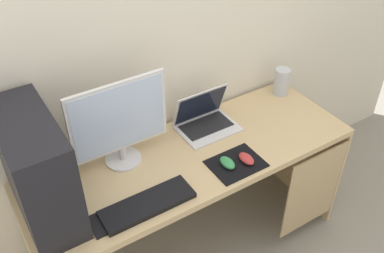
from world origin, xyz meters
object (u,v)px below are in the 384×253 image
Objects in this scene: speaker at (282,82)px; mouse_right at (246,159)px; monitor at (119,123)px; cell_phone at (99,225)px; pc_tower at (37,169)px; mouse_left at (227,163)px; laptop at (205,120)px; keyboard at (147,204)px.

mouse_right is at bearing -145.67° from speaker.
cell_phone is (-0.26, -0.31, -0.23)m from monitor.
speaker is at bearing 15.26° from cell_phone.
pc_tower reaches higher than monitor.
monitor reaches higher than mouse_left.
mouse_right is at bearing -13.38° from pc_tower.
pc_tower reaches higher than laptop.
monitor reaches higher than speaker.
laptop is at bearing 2.01° from monitor.
monitor is 0.63m from mouse_right.
cell_phone is (0.15, -0.20, -0.23)m from pc_tower.
monitor is 0.55m from mouse_left.
speaker is 1.69× the size of mouse_left.
speaker reaches higher than mouse_left.
mouse_left is 0.10m from mouse_right.
pc_tower is 1.05× the size of monitor.
mouse_left is at bearing -36.66° from monitor.
pc_tower is at bearing -165.15° from monitor.
speaker is at bearing 3.24° from laptop.
keyboard is (-0.53, -0.34, -0.03)m from laptop.
speaker is 1.25× the size of cell_phone.
laptop is 0.33m from mouse_left.
pc_tower is at bearing 166.79° from mouse_left.
mouse_left is (0.81, -0.19, -0.22)m from pc_tower.
mouse_left is at bearing -151.50° from speaker.
laptop is at bearing 8.00° from pc_tower.
monitor is 1.06m from speaker.
speaker reaches higher than keyboard.
keyboard is 0.54m from mouse_right.
monitor is 0.47m from cell_phone.
laptop is at bearing 23.49° from cell_phone.
speaker is at bearing 34.33° from mouse_right.
pc_tower is 3.84× the size of cell_phone.
mouse_left is (0.40, -0.30, -0.21)m from monitor.
laptop is at bearing 92.15° from mouse_right.
cell_phone is at bearing -179.30° from mouse_left.
mouse_left is 1.00× the size of mouse_right.
laptop is 1.90× the size of speaker.
monitor reaches higher than keyboard.
monitor is 1.13× the size of keyboard.
laptop is 2.37× the size of cell_phone.
pc_tower is 0.34m from cell_phone.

